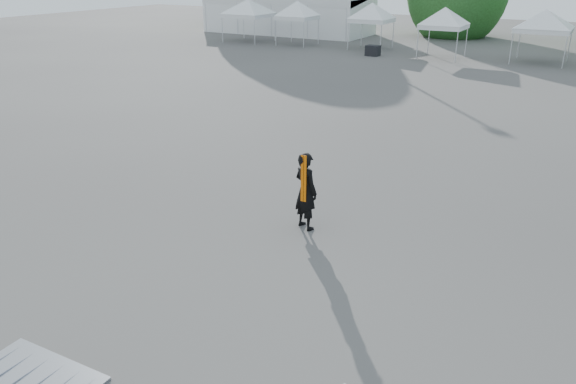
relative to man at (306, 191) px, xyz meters
The scene contains 10 objects.
ground 1.73m from the man, 41.61° to the left, with size 120.00×120.00×0.00m, color #474442.
marquee 41.61m from the man, 120.19° to the left, with size 15.00×6.25×4.23m.
tent_a 35.78m from the man, 125.50° to the left, with size 4.72×4.72×3.88m.
tent_b 33.44m from the man, 119.11° to the left, with size 3.78×3.78×3.88m.
tent_c 31.70m from the man, 109.06° to the left, with size 3.94×3.94×3.88m.
tent_d 28.52m from the man, 99.01° to the left, with size 3.97×3.97×3.88m.
tent_e 29.30m from the man, 86.81° to the left, with size 4.69×4.69×3.88m.
man is the anchor object (origin of this frame).
barrier_left 6.96m from the man, 99.09° to the right, with size 2.10×1.09×0.07m.
crate_west 28.18m from the man, 108.36° to the left, with size 0.92×0.72×0.72m, color black.
Camera 1 is at (4.66, -11.90, 5.96)m, focal length 35.00 mm.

